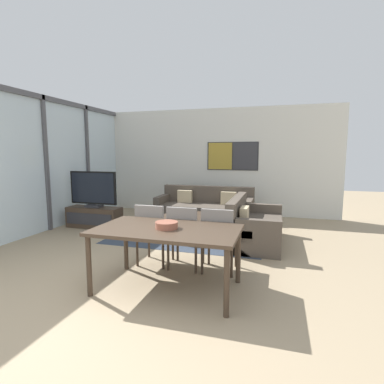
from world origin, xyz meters
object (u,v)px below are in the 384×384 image
sofa_main (205,210)px  fruit_bowl (167,225)px  dining_chair_centre (185,233)px  television (93,190)px  sofa_side (252,228)px  dining_chair_left (153,230)px  dining_chair_right (219,236)px  dining_table (167,234)px  coffee_table (189,221)px  tv_console (94,217)px

sofa_main → fruit_bowl: fruit_bowl is taller
sofa_main → dining_chair_centre: bearing=-81.6°
television → sofa_side: television is taller
dining_chair_left → dining_chair_right: (0.97, -0.02, 0.00)m
sofa_side → dining_table: size_ratio=0.97×
coffee_table → fruit_bowl: 2.38m
sofa_main → coffee_table: sofa_main is taller
dining_chair_centre → dining_table: bearing=-90.0°
television → dining_chair_centre: 3.17m
tv_console → sofa_main: sofa_main is taller
fruit_bowl → sofa_side: bearing=70.2°
tv_console → dining_chair_right: bearing=-28.6°
coffee_table → dining_table: 2.35m
dining_table → fruit_bowl: (-0.00, -0.01, 0.12)m
sofa_side → dining_chair_right: (-0.31, -1.53, 0.24)m
dining_chair_left → fruit_bowl: 0.90m
dining_chair_left → dining_chair_right: size_ratio=1.00×
tv_console → sofa_side: size_ratio=0.73×
dining_table → sofa_side: bearing=70.1°
tv_console → dining_chair_centre: (2.64, -1.71, 0.29)m
dining_table → dining_chair_right: size_ratio=1.88×
television → dining_table: 3.56m
tv_console → television: 0.62m
dining_chair_right → sofa_side: bearing=78.7°
tv_console → dining_chair_centre: bearing=-32.9°
dining_chair_left → dining_chair_right: 0.97m
television → sofa_side: 3.49m
dining_chair_centre → dining_chair_right: size_ratio=1.00×
tv_console → coffee_table: 2.21m
sofa_side → dining_chair_left: (-1.28, -1.51, 0.24)m
sofa_main → dining_table: size_ratio=1.33×
dining_chair_centre → coffee_table: bearing=105.2°
television → fruit_bowl: size_ratio=4.17×
television → coffee_table: 2.27m
coffee_table → dining_chair_right: dining_chair_right is taller
coffee_table → dining_chair_left: (-0.05, -1.59, 0.21)m
coffee_table → dining_chair_centre: size_ratio=1.19×
sofa_main → dining_table: bearing=-83.1°
tv_console → sofa_main: size_ratio=0.53×
dining_chair_centre → sofa_main: bearing=98.4°
tv_console → sofa_side: sofa_side is taller
coffee_table → sofa_main: bearing=90.0°
sofa_main → dining_chair_left: 2.96m
coffee_table → dining_chair_left: size_ratio=1.19×
tv_console → dining_chair_left: dining_chair_left is taller
television → dining_chair_left: 2.76m
sofa_side → dining_chair_centre: size_ratio=1.82×
sofa_side → dining_table: 2.37m
sofa_main → coffee_table: bearing=-90.0°
tv_console → television: (0.00, 0.00, 0.62)m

